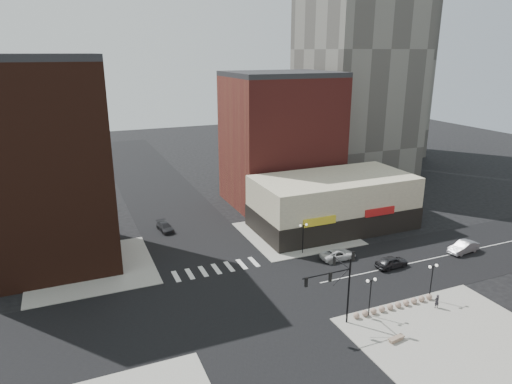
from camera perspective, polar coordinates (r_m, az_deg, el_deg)
ground at (r=51.21m, az=-1.93°, el=-13.39°), size 240.00×240.00×0.00m
road_ew at (r=51.20m, az=-1.93°, el=-13.38°), size 200.00×14.00×0.02m
road_ns at (r=51.20m, az=-1.93°, el=-13.38°), size 14.00×200.00×0.02m
sidewalk_nw at (r=61.50m, az=-19.90°, el=-8.91°), size 15.00×15.00×0.12m
sidewalk_ne at (r=68.47m, az=5.07°, el=-5.18°), size 15.00×15.00×0.12m
sidewalk_se at (r=49.16m, az=23.10°, el=-16.27°), size 18.00×14.00×0.12m
building_nw at (r=61.33m, az=-25.51°, el=2.73°), size 16.00×15.00×25.00m
building_ne_midrise at (r=80.17m, az=3.11°, el=6.35°), size 18.00×15.00×22.00m
building_ne_row at (r=70.85m, az=9.60°, el=-1.78°), size 24.20×12.20×8.00m
traffic_signal at (r=45.63m, az=10.32°, el=-10.63°), size 5.59×3.09×7.77m
street_lamp_se_a at (r=48.28m, az=14.16°, el=-11.50°), size 1.22×0.32×4.16m
street_lamp_se_b at (r=53.11m, az=21.19°, el=-9.44°), size 1.22×0.32×4.16m
street_lamp_ne at (r=60.86m, az=5.92°, el=-4.86°), size 1.22×0.32×4.16m
bollard_row at (r=51.48m, az=16.88°, el=-13.45°), size 10.10×0.65×0.65m
white_suv at (r=60.98m, az=10.22°, el=-7.70°), size 4.81×2.30×1.32m
dark_sedan_east at (r=60.32m, az=16.59°, el=-8.38°), size 4.46×2.03×1.48m
silver_sedan at (r=67.93m, az=24.51°, el=-6.29°), size 4.88×2.22×1.55m
dark_sedan_north at (r=70.43m, az=-11.30°, el=-4.32°), size 2.22×4.46×1.24m
pedestrian at (r=52.86m, az=21.67°, el=-12.57°), size 0.58×0.41×1.54m
stone_bench at (r=46.64m, az=17.13°, el=-17.14°), size 1.76×0.75×0.40m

